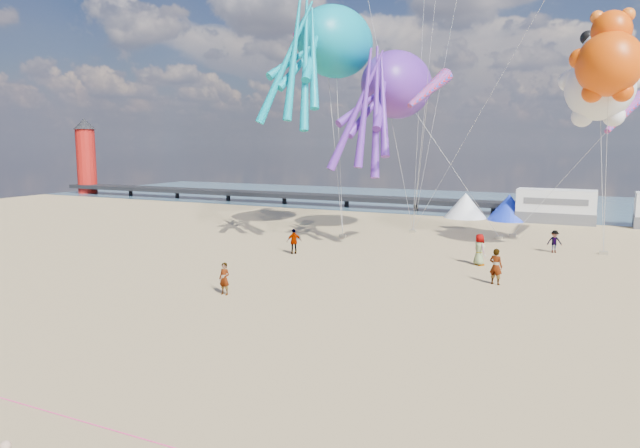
{
  "coord_description": "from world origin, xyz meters",
  "views": [
    {
      "loc": [
        8.8,
        -14.8,
        7.13
      ],
      "look_at": [
        -1.15,
        6.0,
        3.83
      ],
      "focal_mm": 32.0,
      "sensor_mm": 36.0,
      "label": 1
    }
  ],
  "objects_px": {
    "sandbag_b": "(499,237)",
    "windsock_mid": "(623,114)",
    "standing_person": "(224,279)",
    "beachgoer_5": "(496,266)",
    "kite_panda": "(600,87)",
    "kite_octopus_purple": "(397,85)",
    "sandbag_d": "(513,235)",
    "lighthouse": "(86,161)",
    "beachgoer_3": "(294,241)",
    "motorhome_0": "(556,206)",
    "tent_white": "(465,205)",
    "sandbag_a": "(343,236)",
    "sandbag_e": "(413,231)",
    "kite_teddy_orange": "(609,64)",
    "beachgoer_6": "(479,250)",
    "windsock_left": "(324,25)",
    "beachgoer_2": "(554,242)",
    "tent_blue": "(509,207)",
    "kite_octopus_teal": "(335,42)",
    "windsock_right": "(429,90)",
    "sandbag_c": "(603,253)"
  },
  "relations": [
    {
      "from": "sandbag_b",
      "to": "windsock_mid",
      "type": "height_order",
      "value": "windsock_mid"
    },
    {
      "from": "standing_person",
      "to": "windsock_mid",
      "type": "bearing_deg",
      "value": 55.35
    },
    {
      "from": "beachgoer_5",
      "to": "kite_panda",
      "type": "bearing_deg",
      "value": -95.16
    },
    {
      "from": "kite_octopus_purple",
      "to": "sandbag_d",
      "type": "bearing_deg",
      "value": 29.68
    },
    {
      "from": "lighthouse",
      "to": "beachgoer_3",
      "type": "bearing_deg",
      "value": -29.39
    },
    {
      "from": "motorhome_0",
      "to": "tent_white",
      "type": "relative_size",
      "value": 1.65
    },
    {
      "from": "beachgoer_5",
      "to": "sandbag_d",
      "type": "distance_m",
      "value": 15.94
    },
    {
      "from": "tent_white",
      "to": "sandbag_a",
      "type": "xyz_separation_m",
      "value": [
        -6.06,
        -15.52,
        -1.09
      ]
    },
    {
      "from": "sandbag_a",
      "to": "sandbag_b",
      "type": "relative_size",
      "value": 1.0
    },
    {
      "from": "sandbag_e",
      "to": "kite_teddy_orange",
      "type": "height_order",
      "value": "kite_teddy_orange"
    },
    {
      "from": "tent_white",
      "to": "beachgoer_6",
      "type": "height_order",
      "value": "tent_white"
    },
    {
      "from": "tent_white",
      "to": "windsock_left",
      "type": "distance_m",
      "value": 21.86
    },
    {
      "from": "sandbag_d",
      "to": "kite_panda",
      "type": "height_order",
      "value": "kite_panda"
    },
    {
      "from": "standing_person",
      "to": "sandbag_d",
      "type": "distance_m",
      "value": 25.55
    },
    {
      "from": "motorhome_0",
      "to": "sandbag_d",
      "type": "relative_size",
      "value": 13.2
    },
    {
      "from": "kite_octopus_purple",
      "to": "beachgoer_2",
      "type": "bearing_deg",
      "value": -2.89
    },
    {
      "from": "sandbag_e",
      "to": "kite_octopus_purple",
      "type": "distance_m",
      "value": 11.52
    },
    {
      "from": "sandbag_a",
      "to": "sandbag_d",
      "type": "bearing_deg",
      "value": 26.87
    },
    {
      "from": "windsock_mid",
      "to": "beachgoer_3",
      "type": "bearing_deg",
      "value": -125.35
    },
    {
      "from": "sandbag_e",
      "to": "beachgoer_5",
      "type": "bearing_deg",
      "value": -59.52
    },
    {
      "from": "sandbag_e",
      "to": "standing_person",
      "type": "bearing_deg",
      "value": -96.79
    },
    {
      "from": "beachgoer_3",
      "to": "sandbag_a",
      "type": "height_order",
      "value": "beachgoer_3"
    },
    {
      "from": "beachgoer_2",
      "to": "kite_teddy_orange",
      "type": "distance_m",
      "value": 11.32
    },
    {
      "from": "kite_octopus_purple",
      "to": "windsock_mid",
      "type": "xyz_separation_m",
      "value": [
        15.22,
        2.77,
        -2.3
      ]
    },
    {
      "from": "kite_teddy_orange",
      "to": "windsock_left",
      "type": "distance_m",
      "value": 20.83
    },
    {
      "from": "tent_blue",
      "to": "kite_octopus_teal",
      "type": "xyz_separation_m",
      "value": [
        -11.37,
        -14.14,
        13.45
      ]
    },
    {
      "from": "sandbag_b",
      "to": "sandbag_d",
      "type": "height_order",
      "value": "same"
    },
    {
      "from": "tent_white",
      "to": "beachgoer_2",
      "type": "xyz_separation_m",
      "value": [
        8.81,
        -15.17,
        -0.46
      ]
    },
    {
      "from": "standing_person",
      "to": "kite_octopus_purple",
      "type": "relative_size",
      "value": 0.13
    },
    {
      "from": "beachgoer_3",
      "to": "windsock_right",
      "type": "height_order",
      "value": "windsock_right"
    },
    {
      "from": "sandbag_e",
      "to": "kite_teddy_orange",
      "type": "bearing_deg",
      "value": -25.43
    },
    {
      "from": "kite_teddy_orange",
      "to": "beachgoer_5",
      "type": "bearing_deg",
      "value": -127.63
    },
    {
      "from": "kite_octopus_teal",
      "to": "kite_teddy_orange",
      "type": "xyz_separation_m",
      "value": [
        18.64,
        -3.04,
        -3.05
      ]
    },
    {
      "from": "sandbag_c",
      "to": "windsock_right",
      "type": "bearing_deg",
      "value": -150.79
    },
    {
      "from": "sandbag_d",
      "to": "windsock_right",
      "type": "distance_m",
      "value": 15.2
    },
    {
      "from": "beachgoer_3",
      "to": "windsock_mid",
      "type": "bearing_deg",
      "value": 177.75
    },
    {
      "from": "lighthouse",
      "to": "windsock_left",
      "type": "bearing_deg",
      "value": -20.97
    },
    {
      "from": "tent_white",
      "to": "kite_octopus_purple",
      "type": "height_order",
      "value": "kite_octopus_purple"
    },
    {
      "from": "sandbag_e",
      "to": "windsock_right",
      "type": "height_order",
      "value": "windsock_right"
    },
    {
      "from": "windsock_mid",
      "to": "standing_person",
      "type": "bearing_deg",
      "value": -105.87
    },
    {
      "from": "kite_panda",
      "to": "tent_blue",
      "type": "bearing_deg",
      "value": 112.52
    },
    {
      "from": "beachgoer_5",
      "to": "kite_octopus_purple",
      "type": "distance_m",
      "value": 18.83
    },
    {
      "from": "sandbag_e",
      "to": "lighthouse",
      "type": "bearing_deg",
      "value": 164.03
    },
    {
      "from": "lighthouse",
      "to": "sandbag_c",
      "type": "height_order",
      "value": "lighthouse"
    },
    {
      "from": "motorhome_0",
      "to": "tent_blue",
      "type": "distance_m",
      "value": 4.01
    },
    {
      "from": "motorhome_0",
      "to": "beachgoer_2",
      "type": "bearing_deg",
      "value": -86.93
    },
    {
      "from": "sandbag_c",
      "to": "beachgoer_2",
      "type": "bearing_deg",
      "value": -166.8
    },
    {
      "from": "kite_octopus_teal",
      "to": "sandbag_a",
      "type": "bearing_deg",
      "value": -41.34
    },
    {
      "from": "standing_person",
      "to": "beachgoer_3",
      "type": "bearing_deg",
      "value": 101.74
    },
    {
      "from": "windsock_mid",
      "to": "beachgoer_5",
      "type": "bearing_deg",
      "value": -89.86
    }
  ]
}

